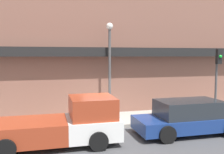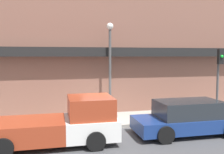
% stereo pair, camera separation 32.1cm
% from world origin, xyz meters
% --- Properties ---
extents(ground_plane, '(80.00, 80.00, 0.00)m').
position_xyz_m(ground_plane, '(0.00, 0.00, 0.00)').
color(ground_plane, '#424244').
extents(sidewalk, '(36.00, 2.67, 0.17)m').
position_xyz_m(sidewalk, '(0.00, 1.33, 0.09)').
color(sidewalk, '#9E998E').
rests_on(sidewalk, ground).
extents(building, '(19.80, 3.80, 10.31)m').
position_xyz_m(building, '(-0.01, 4.15, 5.14)').
color(building, brown).
rests_on(building, ground).
extents(pickup_truck, '(5.08, 2.23, 1.83)m').
position_xyz_m(pickup_truck, '(-2.26, -1.47, 0.80)').
color(pickup_truck, white).
rests_on(pickup_truck, ground).
extents(parked_car, '(4.78, 2.06, 1.49)m').
position_xyz_m(parked_car, '(3.21, -1.47, 0.73)').
color(parked_car, navy).
rests_on(parked_car, ground).
extents(fire_hydrant, '(0.18, 0.18, 0.64)m').
position_xyz_m(fire_hydrant, '(2.59, 0.50, 0.49)').
color(fire_hydrant, red).
rests_on(fire_hydrant, sidewalk).
extents(street_lamp, '(0.36, 0.36, 5.01)m').
position_xyz_m(street_lamp, '(0.43, 1.82, 3.34)').
color(street_lamp, '#4C4C4C').
rests_on(street_lamp, sidewalk).
extents(traffic_light, '(0.28, 0.42, 3.63)m').
position_xyz_m(traffic_light, '(6.08, 0.45, 2.67)').
color(traffic_light, '#4C4C4C').
rests_on(traffic_light, sidewalk).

